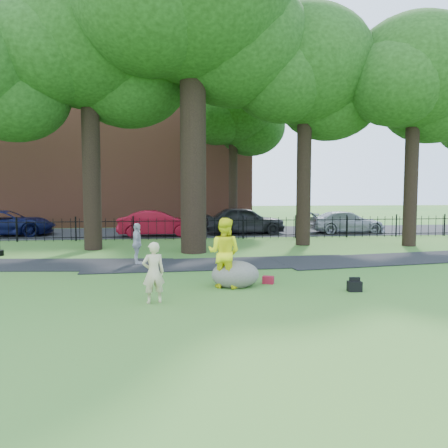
{
  "coord_description": "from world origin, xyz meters",
  "views": [
    {
      "loc": [
        -0.94,
        -11.82,
        2.73
      ],
      "look_at": [
        0.72,
        2.0,
        1.63
      ],
      "focal_mm": 35.0,
      "sensor_mm": 36.0,
      "label": 1
    }
  ],
  "objects": [
    {
      "name": "big_tree",
      "position": [
        0.13,
        7.09,
        10.14
      ],
      "size": [
        10.08,
        8.61,
        14.37
      ],
      "color": "black",
      "rests_on": "ground"
    },
    {
      "name": "ground",
      "position": [
        0.0,
        0.0,
        0.0
      ],
      "size": [
        120.0,
        120.0,
        0.0
      ],
      "primitive_type": "plane",
      "color": "#317027",
      "rests_on": "ground"
    },
    {
      "name": "tree_row",
      "position": [
        0.52,
        8.4,
        8.15
      ],
      "size": [
        26.82,
        7.96,
        12.42
      ],
      "color": "black",
      "rests_on": "ground"
    },
    {
      "name": "brick_building",
      "position": [
        -4.0,
        24.0,
        6.0
      ],
      "size": [
        18.0,
        8.0,
        12.0
      ],
      "primitive_type": "cube",
      "color": "brown",
      "rests_on": "ground"
    },
    {
      "name": "woman",
      "position": [
        -1.39,
        -1.35,
        0.74
      ],
      "size": [
        0.61,
        0.47,
        1.49
      ],
      "primitive_type": "imported",
      "rotation": [
        0.0,
        0.0,
        3.37
      ],
      "color": "beige",
      "rests_on": "ground"
    },
    {
      "name": "navy_van",
      "position": [
        -10.6,
        15.05,
        0.75
      ],
      "size": [
        5.62,
        2.98,
        1.51
      ],
      "primitive_type": "imported",
      "rotation": [
        0.0,
        0.0,
        1.66
      ],
      "color": "#0B0F37",
      "rests_on": "ground"
    },
    {
      "name": "pedestrian",
      "position": [
        -2.2,
        4.19,
        0.76
      ],
      "size": [
        0.38,
        0.89,
        1.52
      ],
      "primitive_type": "imported",
      "rotation": [
        0.0,
        0.0,
        1.57
      ],
      "color": "#ABABAF",
      "rests_on": "ground"
    },
    {
      "name": "man",
      "position": [
        0.5,
        0.14,
        0.98
      ],
      "size": [
        1.17,
        1.07,
        1.95
      ],
      "primitive_type": "imported",
      "rotation": [
        0.0,
        0.0,
        2.7
      ],
      "color": "#FFFA15",
      "rests_on": "ground"
    },
    {
      "name": "footpath",
      "position": [
        1.0,
        3.9,
        0.0
      ],
      "size": [
        36.07,
        3.85,
        0.03
      ],
      "primitive_type": "cube",
      "rotation": [
        0.0,
        0.0,
        0.03
      ],
      "color": "black",
      "rests_on": "ground"
    },
    {
      "name": "boulder",
      "position": [
        0.83,
        0.21,
        0.39
      ],
      "size": [
        1.53,
        1.27,
        0.79
      ],
      "primitive_type": "ellipsoid",
      "rotation": [
        0.0,
        0.0,
        -0.21
      ],
      "color": "#5C584D",
      "rests_on": "ground"
    },
    {
      "name": "street",
      "position": [
        0.0,
        16.0,
        0.0
      ],
      "size": [
        80.0,
        7.0,
        0.02
      ],
      "primitive_type": "cube",
      "color": "black",
      "rests_on": "ground"
    },
    {
      "name": "grey_car",
      "position": [
        3.52,
        14.59,
        0.84
      ],
      "size": [
        4.95,
        2.06,
        1.68
      ],
      "primitive_type": "imported",
      "rotation": [
        0.0,
        0.0,
        1.55
      ],
      "color": "black",
      "rests_on": "ground"
    },
    {
      "name": "backpack",
      "position": [
        3.92,
        -0.78,
        0.14
      ],
      "size": [
        0.39,
        0.26,
        0.28
      ],
      "primitive_type": "cube",
      "rotation": [
        0.0,
        0.0,
        -0.08
      ],
      "color": "black",
      "rests_on": "ground"
    },
    {
      "name": "red_bag",
      "position": [
        1.83,
        0.44,
        0.11
      ],
      "size": [
        0.37,
        0.31,
        0.22
      ],
      "primitive_type": "cube",
      "rotation": [
        0.0,
        0.0,
        -0.42
      ],
      "color": "maroon",
      "rests_on": "ground"
    },
    {
      "name": "red_sedan",
      "position": [
        -1.75,
        13.71,
        0.76
      ],
      "size": [
        4.64,
        1.75,
        1.51
      ],
      "primitive_type": "imported",
      "rotation": [
        0.0,
        0.0,
        1.6
      ],
      "color": "maroon",
      "rests_on": "ground"
    },
    {
      "name": "silver_car",
      "position": [
        9.94,
        14.27,
        0.68
      ],
      "size": [
        4.72,
        2.02,
        1.36
      ],
      "primitive_type": "imported",
      "rotation": [
        0.0,
        0.0,
        1.54
      ],
      "color": "#999AA1",
      "rests_on": "ground"
    },
    {
      "name": "iron_fence",
      "position": [
        0.0,
        12.0,
        0.6
      ],
      "size": [
        44.0,
        0.04,
        1.2
      ],
      "color": "black",
      "rests_on": "ground"
    }
  ]
}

